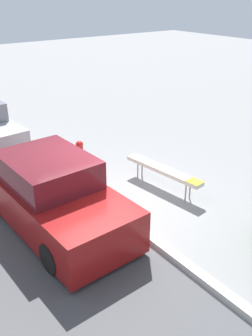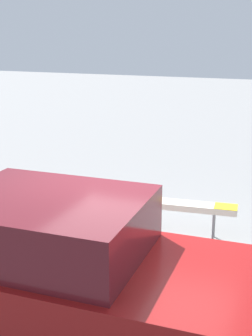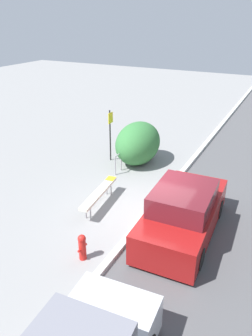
% 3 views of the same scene
% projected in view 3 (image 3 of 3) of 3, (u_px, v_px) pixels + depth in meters
% --- Properties ---
extents(ground_plane, '(60.00, 60.00, 0.00)m').
position_uv_depth(ground_plane, '(147.00, 216.00, 10.68)').
color(ground_plane, gray).
extents(curb, '(60.00, 0.20, 0.13)m').
position_uv_depth(curb, '(147.00, 215.00, 10.65)').
color(curb, '#B7B7B2').
rests_on(curb, ground_plane).
extents(bench, '(2.39, 0.57, 0.58)m').
position_uv_depth(bench, '(99.00, 193.00, 11.05)').
color(bench, gray).
rests_on(bench, ground_plane).
extents(bike_rack, '(0.55, 0.05, 0.83)m').
position_uv_depth(bike_rack, '(118.00, 161.00, 13.43)').
color(bike_rack, '#99999E').
rests_on(bike_rack, ground_plane).
extents(sign_post, '(0.36, 0.08, 2.30)m').
position_uv_depth(sign_post, '(110.00, 131.00, 14.21)').
color(sign_post, black).
rests_on(sign_post, ground_plane).
extents(fire_hydrant, '(0.36, 0.22, 0.77)m').
position_uv_depth(fire_hydrant, '(82.00, 246.00, 8.66)').
color(fire_hydrant, red).
rests_on(fire_hydrant, ground_plane).
extents(shrub_hedge, '(2.52, 1.78, 1.83)m').
position_uv_depth(shrub_hedge, '(138.00, 143.00, 14.15)').
color(shrub_hedge, '#337038').
rests_on(shrub_hedge, ground_plane).
extents(parked_car_near, '(4.26, 1.94, 1.59)m').
position_uv_depth(parked_car_near, '(183.00, 213.00, 9.57)').
color(parked_car_near, black).
rests_on(parked_car_near, ground_plane).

